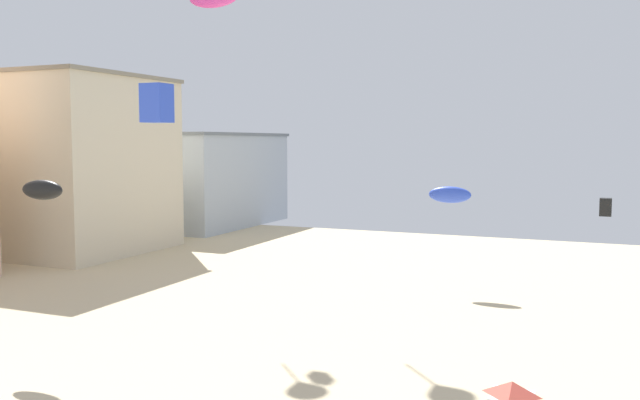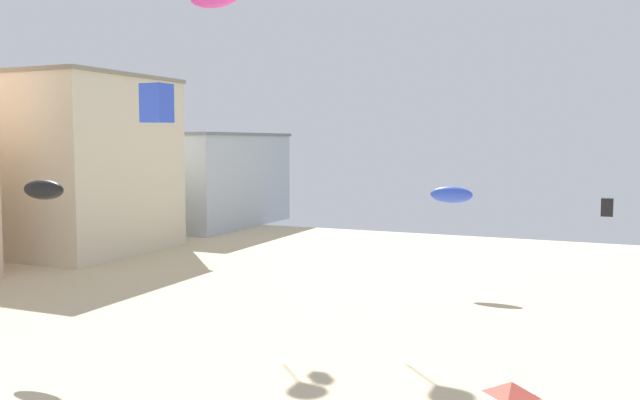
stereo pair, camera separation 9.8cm
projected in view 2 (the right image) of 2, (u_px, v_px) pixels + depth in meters
name	position (u px, v px, depth m)	size (l,w,h in m)	color
boardwalk_hotel_mid	(48.00, 164.00, 54.76)	(18.08, 13.05, 13.86)	beige
boardwalk_hotel_far	(182.00, 178.00, 71.93)	(17.59, 17.45, 9.61)	#ADB7C1
kite_blue_parafoil	(451.00, 195.00, 40.38)	(2.56, 0.71, 0.99)	blue
kite_black_box	(607.00, 207.00, 32.79)	(0.56, 0.56, 0.87)	black
kite_black_parafoil	(43.00, 190.00, 28.39)	(2.15, 0.60, 0.84)	black
kite_blue_box	(157.00, 103.00, 20.11)	(0.73, 0.73, 1.15)	blue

